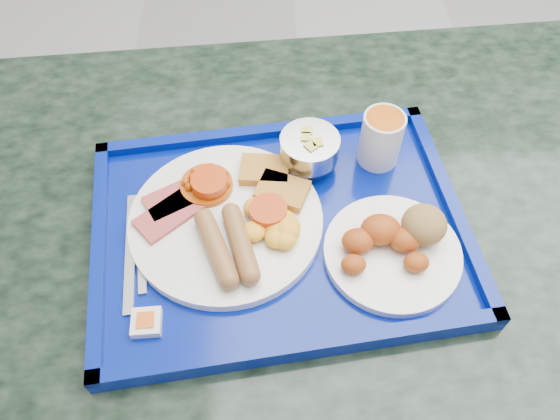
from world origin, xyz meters
name	(u,v)px	position (x,y,z in m)	size (l,w,h in m)	color
floor	(510,185)	(0.00, 0.00, 0.00)	(6.00, 6.00, 0.00)	gray
table	(277,299)	(-0.80, -0.68, 0.59)	(1.33, 0.94, 0.80)	slate
tray	(280,230)	(-0.79, -0.68, 0.81)	(0.54, 0.43, 0.03)	#021583
main_plate	(233,218)	(-0.86, -0.68, 0.83)	(0.26, 0.26, 0.04)	white
bread_plate	(396,244)	(-0.64, -0.73, 0.83)	(0.18, 0.18, 0.06)	white
fruit_bowl	(310,148)	(-0.75, -0.58, 0.85)	(0.09, 0.09, 0.06)	#ABACAE
juice_cup	(381,137)	(-0.64, -0.57, 0.86)	(0.06, 0.06, 0.08)	silver
spoon	(152,208)	(-0.97, -0.65, 0.82)	(0.04, 0.18, 0.01)	#ABACAE
knife	(130,251)	(-0.99, -0.72, 0.81)	(0.01, 0.18, 0.00)	#ABACAE
jam_packet	(146,322)	(-0.96, -0.82, 0.82)	(0.04, 0.04, 0.01)	white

